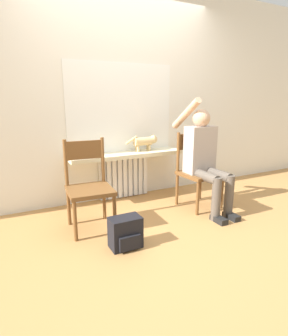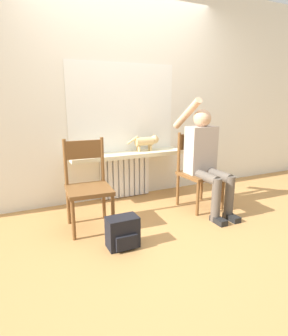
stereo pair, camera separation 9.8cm
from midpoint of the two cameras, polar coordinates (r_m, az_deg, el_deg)
The scene contains 10 objects.
ground_plane at distance 2.88m, azimuth 4.27°, elevation -12.75°, with size 12.00×12.00×0.00m, color #B27F47.
wall_with_window at distance 3.67m, azimuth -5.67°, elevation 14.82°, with size 7.00×0.06×2.70m.
radiator at distance 3.74m, azimuth -4.84°, elevation -1.68°, with size 0.67×0.08×0.57m.
windowsill at distance 3.57m, azimuth -4.28°, elevation 2.71°, with size 1.47×0.31×0.05m.
window_glass at distance 3.64m, azimuth -5.39°, elevation 12.02°, with size 1.41×0.01×1.10m.
chair_left at distance 2.86m, azimuth -12.12°, elevation -3.41°, with size 0.46×0.46×0.90m.
chair_right at distance 3.44m, azimuth 10.01°, elevation -0.37°, with size 0.46×0.46×0.90m.
person at distance 3.30m, azimuth 11.42°, elevation 2.48°, with size 0.36×0.98×1.31m.
cat at distance 3.67m, azimuth -0.39°, elevation 5.51°, with size 0.45×0.11×0.21m.
backpack at distance 2.55m, azimuth -4.89°, elevation -12.99°, with size 0.28×0.20×0.28m.
Camera 1 is at (-1.39, -2.16, 1.29)m, focal length 30.00 mm.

